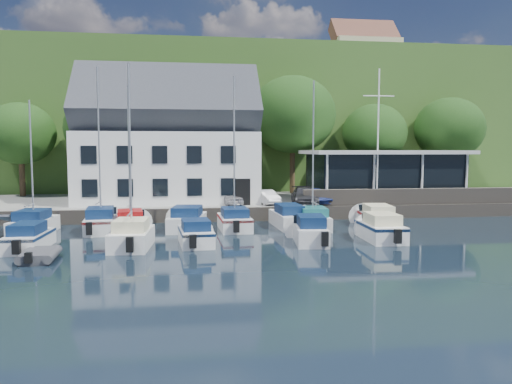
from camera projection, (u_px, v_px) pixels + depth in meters
ground at (297, 251)px, 25.43m from camera, size 180.00×180.00×0.00m
quay at (253, 204)px, 42.66m from camera, size 60.00×13.00×1.00m
quay_face at (264, 214)px, 36.25m from camera, size 60.00×0.30×1.00m
hillside at (220, 133)px, 85.95m from camera, size 160.00×75.00×16.00m
field_patch at (259, 91)px, 94.23m from camera, size 50.00×30.00×0.30m
farmhouse at (364, 54)px, 78.01m from camera, size 10.40×7.00×8.20m
harbor_building at (169, 147)px, 40.32m from camera, size 14.40×8.20×8.70m
club_pavilion at (383, 175)px, 42.45m from camera, size 13.20×7.20×4.10m
seawall at (418, 196)px, 38.16m from camera, size 18.00×0.50×1.20m
gangway at (16, 230)px, 32.09m from camera, size 1.20×6.00×1.40m
car_silver at (229, 197)px, 37.99m from camera, size 2.28×3.58×1.14m
car_white at (266, 197)px, 38.22m from camera, size 1.87×3.48×1.09m
car_dgrey at (305, 196)px, 38.15m from camera, size 2.24×4.56×1.28m
car_blue at (315, 195)px, 38.64m from camera, size 1.78×3.80×1.26m
flagpole at (378, 136)px, 38.64m from camera, size 2.49×0.20×10.37m
tree_0 at (21, 150)px, 44.39m from camera, size 6.11×6.11×8.35m
tree_1 at (102, 146)px, 44.41m from camera, size 6.60×6.60×9.02m
tree_2 at (200, 132)px, 46.26m from camera, size 8.41×8.41×11.50m
tree_3 at (293, 135)px, 47.42m from camera, size 8.15×8.15×11.14m
tree_4 at (374, 148)px, 49.16m from camera, size 6.32×6.32×8.64m
tree_5 at (449, 145)px, 49.35m from camera, size 6.79×6.79×9.28m
boat_r1_0 at (31, 159)px, 30.41m from camera, size 2.47×6.01×9.16m
boat_r1_1 at (99, 157)px, 31.22m from camera, size 2.73×6.73×9.44m
boat_r1_2 at (129, 164)px, 31.01m from camera, size 2.69×5.78×8.61m
boat_r1_3 at (187, 218)px, 32.14m from camera, size 3.13×6.20×1.56m
boat_r1_4 at (234, 161)px, 31.85m from camera, size 2.27×5.71×8.92m
boat_r1_5 at (288, 215)px, 33.42m from camera, size 2.18×6.84×1.55m
boat_r1_6 at (313, 163)px, 32.47m from camera, size 2.49×5.81×8.64m
boat_r1_7 at (377, 215)px, 33.56m from camera, size 2.85×6.87×1.49m
boat_r2_0 at (29, 236)px, 25.95m from camera, size 1.95×5.70×1.41m
boat_r2_1 at (130, 158)px, 25.94m from camera, size 2.47×5.69×9.51m
boat_r2_2 at (196, 232)px, 27.17m from camera, size 2.29×5.10×1.42m
boat_r2_3 at (310, 229)px, 27.73m from camera, size 2.49×5.77×1.56m
boat_r2_4 at (380, 226)px, 28.61m from camera, size 2.29×5.89×1.56m
dinghy_1 at (39, 254)px, 23.33m from camera, size 1.87×2.91×0.65m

